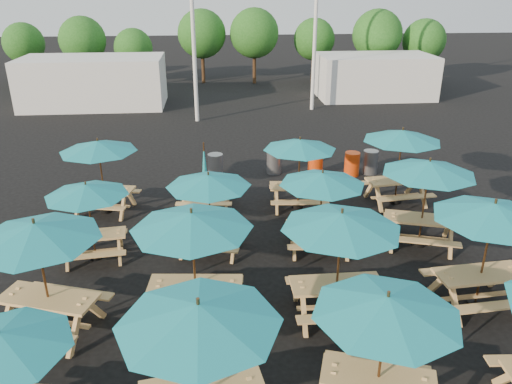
{
  "coord_description": "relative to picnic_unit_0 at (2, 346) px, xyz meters",
  "views": [
    {
      "loc": [
        -1.18,
        -11.85,
        6.76
      ],
      "look_at": [
        0.0,
        1.5,
        1.1
      ],
      "focal_mm": 35.0,
      "sensor_mm": 36.0,
      "label": 1
    }
  ],
  "objects": [
    {
      "name": "ground",
      "position": [
        4.38,
        5.7,
        -1.84
      ],
      "size": [
        120.0,
        120.0,
        0.0
      ],
      "primitive_type": "plane",
      "color": "black",
      "rests_on": "ground"
    },
    {
      "name": "picnic_unit_0",
      "position": [
        0.0,
        0.0,
        0.0
      ],
      "size": [
        2.42,
        2.42,
        2.1
      ],
      "rotation": [
        0.0,
        0.0,
        -0.18
      ],
      "color": "tan",
      "rests_on": "ground"
    },
    {
      "name": "picnic_unit_1",
      "position": [
        -0.28,
        2.7,
        0.38
      ],
      "size": [
        3.17,
        3.17,
        2.54
      ],
      "rotation": [
        0.0,
        0.0,
        -0.32
      ],
      "color": "tan",
      "rests_on": "ground"
    },
    {
      "name": "picnic_unit_2",
      "position": [
        -0.02,
        5.68,
        0.02
      ],
      "size": [
        2.34,
        2.34,
        2.13
      ],
      "rotation": [
        0.0,
        0.0,
        0.12
      ],
      "color": "tan",
      "rests_on": "ground"
    },
    {
      "name": "picnic_unit_3",
      "position": [
        -0.29,
        8.61,
        0.23
      ],
      "size": [
        2.79,
        2.79,
        2.37
      ],
      "rotation": [
        0.0,
        0.0,
        -0.22
      ],
      "color": "tan",
      "rests_on": "ground"
    },
    {
      "name": "picnic_unit_4",
      "position": [
        2.89,
        -0.15,
        0.37
      ],
      "size": [
        2.87,
        2.87,
        2.53
      ],
      "rotation": [
        0.0,
        0.0,
        0.16
      ],
      "color": "tan",
      "rests_on": "ground"
    },
    {
      "name": "picnic_unit_5",
      "position": [
        2.7,
        2.91,
        0.38
      ],
      "size": [
        2.73,
        2.73,
        2.54
      ],
      "rotation": [
        0.0,
        0.0,
        -0.09
      ],
      "color": "tan",
      "rests_on": "ground"
    },
    {
      "name": "picnic_unit_6",
      "position": [
        3.03,
        5.79,
        0.12
      ],
      "size": [
        2.66,
        2.66,
        2.24
      ],
      "rotation": [
        0.0,
        0.0,
        -0.23
      ],
      "color": "tan",
      "rests_on": "ground"
    },
    {
      "name": "picnic_unit_7",
      "position": [
        2.88,
        8.61,
        -0.93
      ],
      "size": [
        1.87,
        1.67,
        2.22
      ],
      "rotation": [
        0.0,
        0.0,
        -0.09
      ],
      "color": "tan",
      "rests_on": "ground"
    },
    {
      "name": "picnic_unit_8",
      "position": [
        5.76,
        -0.01,
        0.24
      ],
      "size": [
        2.97,
        2.97,
        2.38
      ],
      "rotation": [
        0.0,
        0.0,
        -0.32
      ],
      "color": "tan",
      "rests_on": "ground"
    },
    {
      "name": "picnic_unit_9",
      "position": [
        5.71,
        2.69,
        0.36
      ],
      "size": [
        2.5,
        2.5,
        2.52
      ],
      "rotation": [
        0.0,
        0.0,
        0.01
      ],
      "color": "tan",
      "rests_on": "ground"
    },
    {
      "name": "picnic_unit_10",
      "position": [
        5.95,
        5.58,
        0.15
      ],
      "size": [
        2.46,
        2.46,
        2.27
      ],
      "rotation": [
        0.0,
        0.0,
        -0.1
      ],
      "color": "tan",
      "rests_on": "ground"
    },
    {
      "name": "picnic_unit_11",
      "position": [
        5.85,
        8.41,
        0.18
      ],
      "size": [
        2.46,
        2.46,
        2.31
      ],
      "rotation": [
        0.0,
        0.0,
        -0.08
      ],
      "color": "tan",
      "rests_on": "ground"
    },
    {
      "name": "picnic_unit_13",
      "position": [
        8.98,
        2.79,
        0.39
      ],
      "size": [
        2.71,
        2.71,
        2.55
      ],
      "rotation": [
        0.0,
        0.0,
        0.08
      ],
      "color": "tan",
      "rests_on": "ground"
    },
    {
      "name": "picnic_unit_14",
      "position": [
        8.78,
        5.62,
        0.34
      ],
      "size": [
        3.09,
        3.09,
        2.49
      ],
      "rotation": [
        0.0,
        0.0,
        -0.31
      ],
      "color": "tan",
      "rests_on": "ground"
    },
    {
      "name": "picnic_unit_15",
      "position": [
        9.11,
        8.49,
        0.35
      ],
      "size": [
        2.73,
        2.73,
        2.51
      ],
      "rotation": [
        0.0,
        0.0,
        0.11
      ],
      "color": "tan",
      "rests_on": "ground"
    },
    {
      "name": "waste_bin_0",
      "position": [
        3.24,
        11.36,
        -1.39
      ],
      "size": [
        0.56,
        0.56,
        0.9
      ],
      "primitive_type": "cylinder",
      "color": "gray",
      "rests_on": "ground"
    },
    {
      "name": "waste_bin_1",
      "position": [
        5.46,
        11.62,
        -1.39
      ],
      "size": [
        0.56,
        0.56,
        0.9
      ],
      "primitive_type": "cylinder",
      "color": "gray",
      "rests_on": "ground"
    },
    {
      "name": "waste_bin_2",
      "position": [
        7.0,
        11.3,
        -1.39
      ],
      "size": [
        0.56,
        0.56,
        0.9
      ],
      "primitive_type": "cylinder",
      "color": "red",
      "rests_on": "ground"
    },
    {
      "name": "waste_bin_3",
      "position": [
        8.35,
        11.11,
        -1.39
      ],
      "size": [
        0.56,
        0.56,
        0.9
      ],
      "primitive_type": "cylinder",
      "color": "red",
      "rests_on": "ground"
    },
    {
      "name": "waste_bin_4",
      "position": [
        9.1,
        11.26,
        -1.39
      ],
      "size": [
        0.56,
        0.56,
        0.9
      ],
      "primitive_type": "cylinder",
      "color": "gray",
      "rests_on": "ground"
    },
    {
      "name": "event_tent_0",
      "position": [
        -3.62,
        23.7,
        -0.44
      ],
      "size": [
        8.0,
        4.0,
        2.8
      ],
      "primitive_type": "cube",
      "color": "silver",
      "rests_on": "ground"
    },
    {
      "name": "event_tent_1",
      "position": [
        13.38,
        24.7,
        -0.54
      ],
      "size": [
        7.0,
        4.0,
        2.6
      ],
      "primitive_type": "cube",
      "color": "silver",
      "rests_on": "ground"
    },
    {
      "name": "tree_0",
      "position": [
        -9.69,
        30.94,
        0.99
      ],
      "size": [
        2.8,
        2.8,
        4.24
      ],
      "color": "#382314",
      "rests_on": "ground"
    },
    {
      "name": "tree_1",
      "position": [
        -5.36,
        29.6,
        1.31
      ],
      "size": [
        3.11,
        3.11,
        4.72
      ],
      "color": "#382314",
      "rests_on": "ground"
    },
    {
      "name": "tree_2",
      "position": [
        -2.01,
        29.35,
        0.79
      ],
      "size": [
        2.59,
        2.59,
        3.93
      ],
      "color": "#382314",
      "rests_on": "ground"
    },
    {
      "name": "tree_3",
      "position": [
        2.63,
        30.41,
        1.57
      ],
      "size": [
        3.36,
        3.36,
        5.09
      ],
      "color": "#382314",
      "rests_on": "ground"
    },
    {
      "name": "tree_4",
      "position": [
        6.28,
        29.95,
        1.62
      ],
      "size": [
        3.41,
        3.41,
        5.17
      ],
      "color": "#382314",
      "rests_on": "ground"
    },
    {
      "name": "tree_5",
      "position": [
        10.6,
        30.37,
        1.13
      ],
      "size": [
        2.94,
        2.94,
        4.45
      ],
      "color": "#382314",
      "rests_on": "ground"
    },
    {
      "name": "tree_6",
      "position": [
        14.61,
        28.59,
        1.59
      ],
      "size": [
        3.38,
        3.38,
        5.13
      ],
      "color": "#382314",
      "rests_on": "ground"
    },
    {
      "name": "tree_7",
      "position": [
        18.01,
        28.62,
        1.15
      ],
      "size": [
        2.95,
        2.95,
        4.48
      ],
      "color": "#382314",
      "rests_on": "ground"
    }
  ]
}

